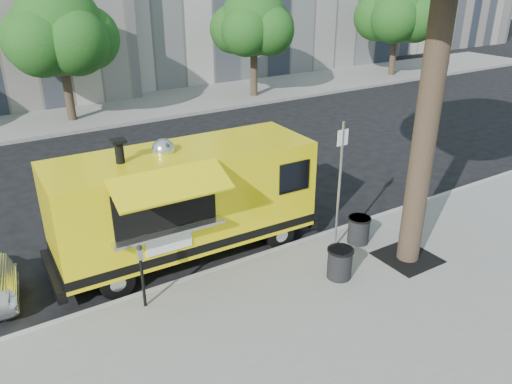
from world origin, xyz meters
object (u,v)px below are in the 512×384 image
at_px(far_tree_b, 59,30).
at_px(far_tree_c, 254,22).
at_px(far_tree_d, 398,10).
at_px(trash_bin_right, 359,229).
at_px(parking_meter, 141,269).
at_px(trash_bin_left, 340,262).
at_px(sign_post, 340,179).
at_px(food_truck, 184,200).

xyz_separation_m(far_tree_b, far_tree_c, (9.00, -0.30, -0.12)).
relative_size(far_tree_d, trash_bin_right, 8.70).
xyz_separation_m(parking_meter, trash_bin_left, (3.80, -1.21, -0.48)).
bearing_deg(parking_meter, trash_bin_left, -17.72).
height_order(sign_post, parking_meter, sign_post).
distance_m(parking_meter, food_truck, 2.24).
bearing_deg(trash_bin_right, far_tree_d, 42.00).
relative_size(far_tree_b, trash_bin_right, 8.48).
relative_size(food_truck, trash_bin_right, 9.43).
height_order(parking_meter, trash_bin_left, parking_meter).
height_order(far_tree_c, trash_bin_right, far_tree_c).
distance_m(sign_post, parking_meter, 4.64).
xyz_separation_m(far_tree_d, sign_post, (-16.45, -14.15, -2.04)).
height_order(far_tree_b, far_tree_c, far_tree_b).
height_order(far_tree_b, far_tree_d, far_tree_d).
bearing_deg(parking_meter, far_tree_c, 51.34).
xyz_separation_m(far_tree_c, trash_bin_right, (-5.86, -14.08, -3.22)).
distance_m(food_truck, trash_bin_right, 4.10).
height_order(far_tree_d, food_truck, far_tree_d).
xyz_separation_m(parking_meter, food_truck, (1.59, 1.52, 0.42)).
bearing_deg(sign_post, trash_bin_left, -126.61).
xyz_separation_m(far_tree_c, food_truck, (-9.41, -12.23, -2.32)).
distance_m(far_tree_c, sign_post, 15.48).
distance_m(sign_post, food_truck, 3.45).
height_order(far_tree_b, trash_bin_left, far_tree_b).
height_order(far_tree_d, trash_bin_left, far_tree_d).
bearing_deg(far_tree_d, parking_meter, -146.40).
height_order(food_truck, trash_bin_right, food_truck).
bearing_deg(food_truck, trash_bin_left, -49.63).
distance_m(far_tree_c, food_truck, 15.60).
bearing_deg(far_tree_c, food_truck, -127.58).
relative_size(far_tree_c, parking_meter, 3.90).
bearing_deg(sign_post, trash_bin_right, -12.61).
bearing_deg(far_tree_b, far_tree_d, -0.30).
relative_size(trash_bin_left, trash_bin_right, 1.03).
height_order(far_tree_d, sign_post, far_tree_d).
xyz_separation_m(sign_post, trash_bin_left, (-0.75, -1.01, -1.35)).
xyz_separation_m(far_tree_d, food_truck, (-19.41, -12.43, -2.49)).
relative_size(far_tree_c, far_tree_d, 0.92).
distance_m(food_truck, trash_bin_left, 3.63).
relative_size(far_tree_b, far_tree_c, 1.06).
bearing_deg(far_tree_d, far_tree_c, -178.85).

